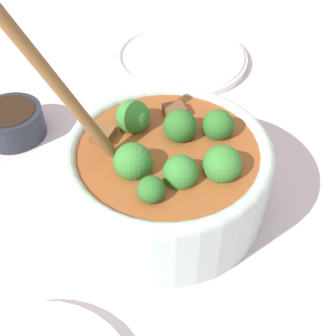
# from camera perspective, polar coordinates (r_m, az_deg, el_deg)

# --- Properties ---
(ground_plane) EXTENTS (4.00, 4.00, 0.00)m
(ground_plane) POSITION_cam_1_polar(r_m,az_deg,el_deg) (0.51, 0.00, -4.89)
(ground_plane) COLOR silver
(stew_bowl) EXTENTS (0.25, 0.23, 0.26)m
(stew_bowl) POSITION_cam_1_polar(r_m,az_deg,el_deg) (0.47, -0.02, -0.48)
(stew_bowl) COLOR #B2C6BC
(stew_bowl) RESTS_ON ground_plane
(condiment_bowl) EXTENTS (0.09, 0.09, 0.04)m
(condiment_bowl) POSITION_cam_1_polar(r_m,az_deg,el_deg) (0.63, -20.39, 5.95)
(condiment_bowl) COLOR #232833
(condiment_bowl) RESTS_ON ground_plane
(empty_plate) EXTENTS (0.23, 0.23, 0.02)m
(empty_plate) POSITION_cam_1_polar(r_m,az_deg,el_deg) (0.76, 1.63, 14.79)
(empty_plate) COLOR white
(empty_plate) RESTS_ON ground_plane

